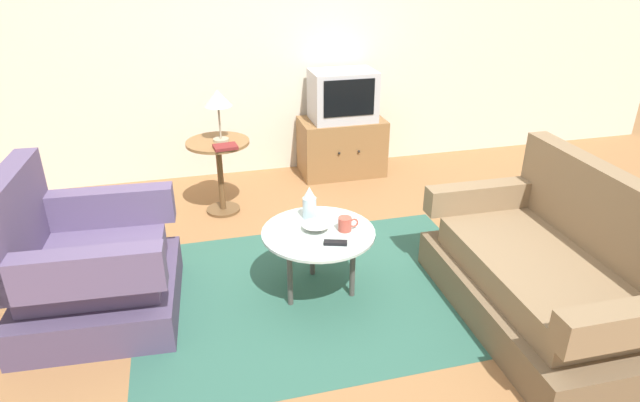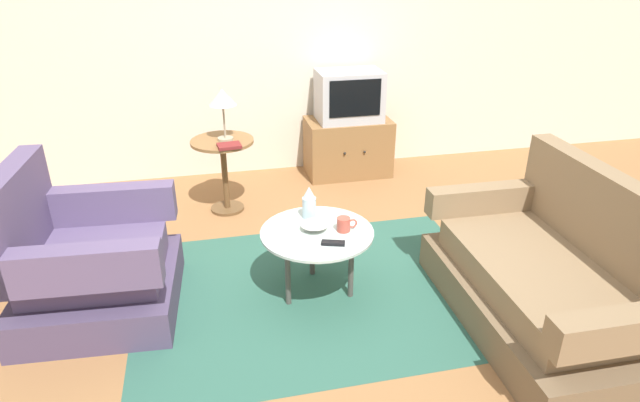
{
  "view_description": "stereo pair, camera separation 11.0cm",
  "coord_description": "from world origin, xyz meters",
  "px_view_note": "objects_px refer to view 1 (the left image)",
  "views": [
    {
      "loc": [
        -0.78,
        -2.88,
        2.11
      ],
      "look_at": [
        0.03,
        0.27,
        0.55
      ],
      "focal_mm": 30.24,
      "sensor_mm": 36.0,
      "label": 1
    },
    {
      "loc": [
        -0.68,
        -2.91,
        2.11
      ],
      "look_at": [
        0.03,
        0.27,
        0.55
      ],
      "focal_mm": 30.24,
      "sensor_mm": 36.0,
      "label": 2
    }
  ],
  "objects_px": {
    "side_table": "(219,161)",
    "table_lamp": "(218,100)",
    "vase": "(309,203)",
    "book": "(225,147)",
    "bowl": "(316,227)",
    "armchair": "(86,270)",
    "mug": "(345,224)",
    "television": "(343,96)",
    "tv_stand": "(342,147)",
    "tv_remote_dark": "(336,243)",
    "couch": "(550,276)",
    "coffee_table": "(318,237)"
  },
  "relations": [
    {
      "from": "side_table",
      "to": "table_lamp",
      "type": "relative_size",
      "value": 1.51
    },
    {
      "from": "vase",
      "to": "book",
      "type": "relative_size",
      "value": 1.13
    },
    {
      "from": "bowl",
      "to": "armchair",
      "type": "bearing_deg",
      "value": 175.34
    },
    {
      "from": "table_lamp",
      "to": "mug",
      "type": "height_order",
      "value": "table_lamp"
    },
    {
      "from": "television",
      "to": "tv_stand",
      "type": "bearing_deg",
      "value": 90.0
    },
    {
      "from": "vase",
      "to": "bowl",
      "type": "bearing_deg",
      "value": -90.61
    },
    {
      "from": "armchair",
      "to": "bowl",
      "type": "height_order",
      "value": "armchair"
    },
    {
      "from": "tv_remote_dark",
      "to": "tv_stand",
      "type": "bearing_deg",
      "value": -89.64
    },
    {
      "from": "tv_stand",
      "to": "tv_remote_dark",
      "type": "xyz_separation_m",
      "value": [
        -0.68,
        -2.15,
        0.19
      ]
    },
    {
      "from": "television",
      "to": "mug",
      "type": "xyz_separation_m",
      "value": [
        -0.58,
        -1.99,
        -0.29
      ]
    },
    {
      "from": "television",
      "to": "vase",
      "type": "bearing_deg",
      "value": -113.14
    },
    {
      "from": "tv_remote_dark",
      "to": "table_lamp",
      "type": "bearing_deg",
      "value": -53.19
    },
    {
      "from": "bowl",
      "to": "book",
      "type": "xyz_separation_m",
      "value": [
        -0.44,
        1.17,
        0.17
      ]
    },
    {
      "from": "armchair",
      "to": "tv_stand",
      "type": "xyz_separation_m",
      "value": [
        2.17,
        1.83,
        -0.04
      ]
    },
    {
      "from": "mug",
      "to": "book",
      "type": "xyz_separation_m",
      "value": [
        -0.63,
        1.22,
        0.15
      ]
    },
    {
      "from": "couch",
      "to": "coffee_table",
      "type": "relative_size",
      "value": 2.19
    },
    {
      "from": "couch",
      "to": "tv_remote_dark",
      "type": "distance_m",
      "value": 1.31
    },
    {
      "from": "armchair",
      "to": "book",
      "type": "distance_m",
      "value": 1.48
    },
    {
      "from": "coffee_table",
      "to": "mug",
      "type": "bearing_deg",
      "value": -10.89
    },
    {
      "from": "tv_stand",
      "to": "tv_remote_dark",
      "type": "distance_m",
      "value": 2.27
    },
    {
      "from": "side_table",
      "to": "tv_stand",
      "type": "distance_m",
      "value": 1.39
    },
    {
      "from": "side_table",
      "to": "tv_remote_dark",
      "type": "bearing_deg",
      "value": -70.28
    },
    {
      "from": "couch",
      "to": "book",
      "type": "xyz_separation_m",
      "value": [
        -1.75,
        1.8,
        0.36
      ]
    },
    {
      "from": "vase",
      "to": "mug",
      "type": "bearing_deg",
      "value": -52.13
    },
    {
      "from": "couch",
      "to": "mug",
      "type": "bearing_deg",
      "value": 64.04
    },
    {
      "from": "tv_remote_dark",
      "to": "book",
      "type": "height_order",
      "value": "book"
    },
    {
      "from": "table_lamp",
      "to": "vase",
      "type": "height_order",
      "value": "table_lamp"
    },
    {
      "from": "coffee_table",
      "to": "table_lamp",
      "type": "bearing_deg",
      "value": 108.96
    },
    {
      "from": "couch",
      "to": "tv_remote_dark",
      "type": "height_order",
      "value": "couch"
    },
    {
      "from": "tv_remote_dark",
      "to": "book",
      "type": "xyz_separation_m",
      "value": [
        -0.52,
        1.38,
        0.18
      ]
    },
    {
      "from": "vase",
      "to": "tv_remote_dark",
      "type": "xyz_separation_m",
      "value": [
        0.07,
        -0.38,
        -0.1
      ]
    },
    {
      "from": "couch",
      "to": "television",
      "type": "distance_m",
      "value": 2.67
    },
    {
      "from": "bowl",
      "to": "book",
      "type": "relative_size",
      "value": 0.9
    },
    {
      "from": "coffee_table",
      "to": "table_lamp",
      "type": "xyz_separation_m",
      "value": [
        -0.47,
        1.38,
        0.57
      ]
    },
    {
      "from": "tv_stand",
      "to": "coffee_table",
      "type": "bearing_deg",
      "value": -110.72
    },
    {
      "from": "side_table",
      "to": "table_lamp",
      "type": "bearing_deg",
      "value": -9.42
    },
    {
      "from": "vase",
      "to": "tv_stand",
      "type": "bearing_deg",
      "value": 66.92
    },
    {
      "from": "side_table",
      "to": "tv_stand",
      "type": "xyz_separation_m",
      "value": [
        1.25,
        0.58,
        -0.18
      ]
    },
    {
      "from": "couch",
      "to": "mug",
      "type": "xyz_separation_m",
      "value": [
        -1.12,
        0.57,
        0.21
      ]
    },
    {
      "from": "television",
      "to": "book",
      "type": "relative_size",
      "value": 3.09
    },
    {
      "from": "vase",
      "to": "tv_remote_dark",
      "type": "bearing_deg",
      "value": -79.73
    },
    {
      "from": "coffee_table",
      "to": "side_table",
      "type": "relative_size",
      "value": 1.13
    },
    {
      "from": "coffee_table",
      "to": "television",
      "type": "bearing_deg",
      "value": 69.23
    },
    {
      "from": "table_lamp",
      "to": "side_table",
      "type": "bearing_deg",
      "value": 170.58
    },
    {
      "from": "coffee_table",
      "to": "mug",
      "type": "xyz_separation_m",
      "value": [
        0.17,
        -0.03,
        0.09
      ]
    },
    {
      "from": "table_lamp",
      "to": "mug",
      "type": "bearing_deg",
      "value": -65.53
    },
    {
      "from": "book",
      "to": "couch",
      "type": "bearing_deg",
      "value": -52.11
    },
    {
      "from": "side_table",
      "to": "mug",
      "type": "bearing_deg",
      "value": -64.63
    },
    {
      "from": "couch",
      "to": "vase",
      "type": "bearing_deg",
      "value": 59.4
    },
    {
      "from": "bowl",
      "to": "book",
      "type": "bearing_deg",
      "value": 110.74
    }
  ]
}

